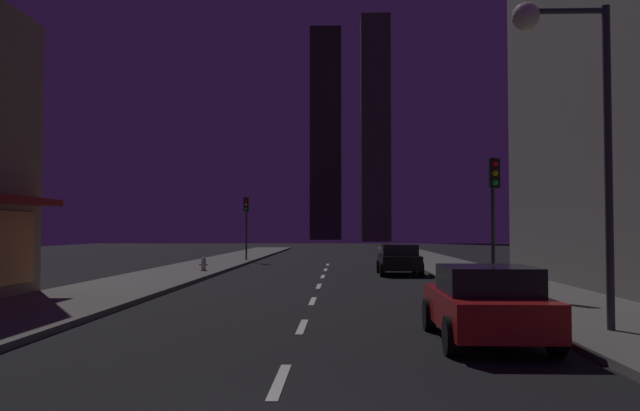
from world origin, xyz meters
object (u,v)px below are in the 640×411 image
object	(u,v)px
fire_hydrant_far_left	(204,264)
traffic_light_far_left	(246,214)
car_parked_near	(486,303)
traffic_light_near_right	(494,195)
car_parked_far	(399,259)
street_lamp_right	(566,84)

from	to	relation	value
fire_hydrant_far_left	traffic_light_far_left	xyz separation A→B (m)	(0.40, 11.50, 2.74)
car_parked_near	traffic_light_far_left	xyz separation A→B (m)	(-9.10, 30.90, 2.45)
traffic_light_near_right	car_parked_far	bearing A→B (deg)	99.53
car_parked_far	street_lamp_right	distance (m)	18.78
traffic_light_near_right	street_lamp_right	distance (m)	7.12
car_parked_far	traffic_light_near_right	world-z (taller)	traffic_light_near_right
fire_hydrant_far_left	traffic_light_far_left	distance (m)	11.83
car_parked_far	traffic_light_near_right	xyz separation A→B (m)	(1.90, -11.32, 2.45)
car_parked_near	traffic_light_far_left	distance (m)	32.30
fire_hydrant_far_left	street_lamp_right	bearing A→B (deg)	-58.96
traffic_light_near_right	traffic_light_far_left	world-z (taller)	same
car_parked_near	street_lamp_right	xyz separation A→B (m)	(1.78, 0.65, 4.33)
car_parked_far	street_lamp_right	world-z (taller)	street_lamp_right
car_parked_far	traffic_light_far_left	world-z (taller)	traffic_light_far_left
car_parked_far	traffic_light_near_right	bearing A→B (deg)	-80.47
fire_hydrant_far_left	traffic_light_far_left	size ratio (longest dim) A/B	0.16
traffic_light_far_left	street_lamp_right	bearing A→B (deg)	-70.21
traffic_light_near_right	street_lamp_right	world-z (taller)	street_lamp_right
street_lamp_right	car_parked_near	bearing A→B (deg)	-159.86
car_parked_near	traffic_light_far_left	world-z (taller)	traffic_light_far_left
car_parked_near	fire_hydrant_far_left	bearing A→B (deg)	116.10
traffic_light_far_left	street_lamp_right	world-z (taller)	street_lamp_right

